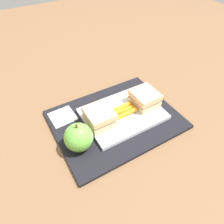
# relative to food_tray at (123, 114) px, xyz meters

# --- Properties ---
(ground_plane) EXTENTS (2.40, 2.40, 0.00)m
(ground_plane) POSITION_rel_food_tray_xyz_m (0.03, 0.00, -0.02)
(ground_plane) COLOR brown
(lunchbag_mat) EXTENTS (0.36, 0.28, 0.01)m
(lunchbag_mat) POSITION_rel_food_tray_xyz_m (0.03, 0.00, -0.01)
(lunchbag_mat) COLOR black
(lunchbag_mat) RESTS_ON ground_plane
(food_tray) EXTENTS (0.23, 0.17, 0.01)m
(food_tray) POSITION_rel_food_tray_xyz_m (0.00, 0.00, 0.00)
(food_tray) COLOR white
(food_tray) RESTS_ON lunchbag_mat
(sandwich_half_left) EXTENTS (0.07, 0.08, 0.04)m
(sandwich_half_left) POSITION_rel_food_tray_xyz_m (-0.08, 0.00, 0.03)
(sandwich_half_left) COLOR #DBC189
(sandwich_half_left) RESTS_ON food_tray
(sandwich_half_right) EXTENTS (0.07, 0.08, 0.04)m
(sandwich_half_right) POSITION_rel_food_tray_xyz_m (0.08, 0.00, 0.03)
(sandwich_half_right) COLOR #DBC189
(sandwich_half_right) RESTS_ON food_tray
(carrot_sticks_bundle) EXTENTS (0.08, 0.04, 0.02)m
(carrot_sticks_bundle) POSITION_rel_food_tray_xyz_m (0.00, 0.00, 0.01)
(carrot_sticks_bundle) COLOR orange
(carrot_sticks_bundle) RESTS_ON food_tray
(apple) EXTENTS (0.07, 0.07, 0.09)m
(apple) POSITION_rel_food_tray_xyz_m (0.16, 0.04, 0.03)
(apple) COLOR #66B742
(apple) RESTS_ON lunchbag_mat
(paper_napkin) EXTENTS (0.07, 0.07, 0.00)m
(paper_napkin) POSITION_rel_food_tray_xyz_m (0.16, -0.08, -0.00)
(paper_napkin) COLOR white
(paper_napkin) RESTS_ON lunchbag_mat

